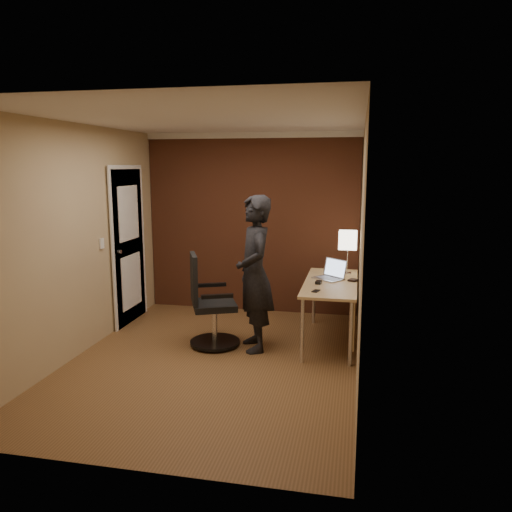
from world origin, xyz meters
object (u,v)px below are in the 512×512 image
mouse (319,282)px  phone (316,291)px  person (255,274)px  office_chair (209,307)px  desk (337,293)px  wallet (353,280)px  desk_lamp (348,241)px  laptop (331,273)px

mouse → phone: (0.00, -0.36, -0.01)m
person → mouse: bearing=86.8°
office_chair → desk: bearing=16.1°
desk → wallet: 0.24m
desk_lamp → person: (-0.99, -0.86, -0.28)m
desk → mouse: mouse is taller
office_chair → desk_lamp: bearing=30.1°
laptop → person: bearing=-146.4°
mouse → person: (-0.69, -0.25, 0.12)m
desk_lamp → person: person is taller
laptop → mouse: size_ratio=4.19×
laptop → mouse: bearing=-113.6°
laptop → wallet: bearing=-16.1°
wallet → office_chair: 1.70m
office_chair → person: (0.53, 0.03, 0.40)m
laptop → wallet: size_ratio=3.81×
mouse → office_chair: size_ratio=0.09×
mouse → person: bearing=-152.2°
desk → person: bearing=-156.8°
desk_lamp → mouse: 0.79m
phone → wallet: 0.69m
laptop → phone: (-0.13, -0.65, -0.06)m
phone → desk: bearing=83.2°
laptop → phone: laptop is taller
desk_lamp → mouse: bearing=-116.5°
laptop → desk_lamp: bearing=61.0°
desk_lamp → mouse: (-0.30, -0.61, -0.40)m
desk_lamp → phone: bearing=-107.4°
phone → office_chair: size_ratio=0.11×
laptop → office_chair: (-1.35, -0.57, -0.33)m
laptop → office_chair: bearing=-157.1°
laptop → person: person is taller
laptop → office_chair: size_ratio=0.40×
desk_lamp → laptop: bearing=-119.0°
wallet → person: 1.18m
laptop → phone: bearing=-101.1°
laptop → desk: bearing=-64.1°
laptop → office_chair: 1.50m
desk → mouse: size_ratio=15.00×
phone → person: 0.71m
desk → wallet: size_ratio=13.64×
wallet → office_chair: bearing=-162.8°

